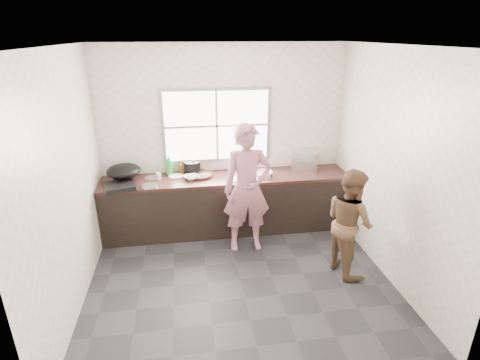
{
  "coord_description": "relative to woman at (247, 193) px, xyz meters",
  "views": [
    {
      "loc": [
        -0.58,
        -3.77,
        2.82
      ],
      "look_at": [
        0.1,
        0.65,
        1.05
      ],
      "focal_mm": 28.0,
      "sensor_mm": 36.0,
      "label": 1
    }
  ],
  "objects": [
    {
      "name": "floor",
      "position": [
        -0.21,
        -0.74,
        -0.83
      ],
      "size": [
        3.6,
        3.2,
        0.01
      ],
      "primitive_type": "cube",
      "color": "#29292C",
      "rests_on": "ground"
    },
    {
      "name": "ceiling",
      "position": [
        -0.21,
        -0.74,
        1.88
      ],
      "size": [
        3.6,
        3.2,
        0.01
      ],
      "primitive_type": "cube",
      "color": "silver",
      "rests_on": "wall_back"
    },
    {
      "name": "wall_back",
      "position": [
        -0.21,
        0.87,
        0.53
      ],
      "size": [
        3.6,
        0.01,
        2.7
      ],
      "primitive_type": "cube",
      "color": "silver",
      "rests_on": "ground"
    },
    {
      "name": "wall_left",
      "position": [
        -2.02,
        -0.74,
        0.53
      ],
      "size": [
        0.01,
        3.2,
        2.7
      ],
      "primitive_type": "cube",
      "color": "silver",
      "rests_on": "ground"
    },
    {
      "name": "wall_right",
      "position": [
        1.59,
        -0.74,
        0.53
      ],
      "size": [
        0.01,
        3.2,
        2.7
      ],
      "primitive_type": "cube",
      "color": "beige",
      "rests_on": "ground"
    },
    {
      "name": "wall_front",
      "position": [
        -0.21,
        -2.34,
        0.53
      ],
      "size": [
        3.6,
        0.01,
        2.7
      ],
      "primitive_type": "cube",
      "color": "silver",
      "rests_on": "ground"
    },
    {
      "name": "cabinet",
      "position": [
        -0.21,
        0.55,
        -0.41
      ],
      "size": [
        3.6,
        0.62,
        0.82
      ],
      "primitive_type": "cube",
      "color": "black",
      "rests_on": "floor"
    },
    {
      "name": "countertop",
      "position": [
        -0.21,
        0.55,
        0.02
      ],
      "size": [
        3.6,
        0.64,
        0.04
      ],
      "primitive_type": "cube",
      "color": "#371B16",
      "rests_on": "cabinet"
    },
    {
      "name": "sink",
      "position": [
        0.14,
        0.55,
        0.04
      ],
      "size": [
        0.55,
        0.45,
        0.02
      ],
      "primitive_type": "cube",
      "color": "silver",
      "rests_on": "countertop"
    },
    {
      "name": "faucet",
      "position": [
        0.14,
        0.75,
        0.19
      ],
      "size": [
        0.02,
        0.02,
        0.3
      ],
      "primitive_type": "cylinder",
      "color": "silver",
      "rests_on": "countertop"
    },
    {
      "name": "window_frame",
      "position": [
        -0.31,
        0.85,
        0.73
      ],
      "size": [
        1.6,
        0.05,
        1.1
      ],
      "primitive_type": "cube",
      "color": "#9EA0A5",
      "rests_on": "wall_back"
    },
    {
      "name": "window_glazing",
      "position": [
        -0.31,
        0.83,
        0.73
      ],
      "size": [
        1.5,
        0.01,
        1.0
      ],
      "primitive_type": "cube",
      "color": "white",
      "rests_on": "window_frame"
    },
    {
      "name": "woman",
      "position": [
        0.0,
        0.0,
        0.0
      ],
      "size": [
        0.6,
        0.4,
        1.65
      ],
      "primitive_type": "imported",
      "rotation": [
        0.0,
        0.0,
        0.01
      ],
      "color": "#C27483",
      "rests_on": "floor"
    },
    {
      "name": "person_side",
      "position": [
        1.14,
        -0.72,
        -0.15
      ],
      "size": [
        0.63,
        0.75,
        1.35
      ],
      "primitive_type": "imported",
      "rotation": [
        0.0,
        0.0,
        1.77
      ],
      "color": "brown",
      "rests_on": "floor"
    },
    {
      "name": "cutting_board",
      "position": [
        -0.6,
        0.63,
        0.06
      ],
      "size": [
        0.39,
        0.39,
        0.04
      ],
      "primitive_type": "cylinder",
      "rotation": [
        0.0,
        0.0,
        -0.02
      ],
      "color": "black",
      "rests_on": "countertop"
    },
    {
      "name": "cleaver",
      "position": [
        -0.55,
        0.58,
        0.08
      ],
      "size": [
        0.2,
        0.11,
        0.01
      ],
      "primitive_type": "cube",
      "rotation": [
        0.0,
        0.0,
        0.07
      ],
      "color": "#BBBEC2",
      "rests_on": "cutting_board"
    },
    {
      "name": "bowl_mince",
      "position": [
        -0.72,
        0.52,
        0.06
      ],
      "size": [
        0.27,
        0.27,
        0.05
      ],
      "primitive_type": "imported",
      "rotation": [
        0.0,
        0.0,
        0.33
      ],
      "color": "white",
      "rests_on": "countertop"
    },
    {
      "name": "bowl_crabs",
      "position": [
        0.35,
        0.5,
        0.06
      ],
      "size": [
        0.23,
        0.23,
        0.06
      ],
      "primitive_type": "imported",
      "rotation": [
        0.0,
        0.0,
        -0.35
      ],
      "color": "white",
      "rests_on": "countertop"
    },
    {
      "name": "bowl_held",
      "position": [
        0.24,
        0.49,
        0.06
      ],
      "size": [
        0.2,
        0.2,
        0.06
      ],
      "primitive_type": "imported",
      "rotation": [
        0.0,
        0.0,
        0.13
      ],
      "color": "white",
      "rests_on": "countertop"
    },
    {
      "name": "black_pot",
      "position": [
        -0.7,
        0.78,
        0.13
      ],
      "size": [
        0.29,
        0.29,
        0.18
      ],
      "primitive_type": "cylinder",
      "rotation": [
        0.0,
        0.0,
        0.15
      ],
      "color": "black",
      "rests_on": "countertop"
    },
    {
      "name": "plate_food",
      "position": [
        -0.94,
        0.66,
        0.05
      ],
      "size": [
        0.25,
        0.25,
        0.02
      ],
      "primitive_type": "cylinder",
      "rotation": [
        0.0,
        0.0,
        0.18
      ],
      "color": "silver",
      "rests_on": "countertop"
    },
    {
      "name": "bottle_green",
      "position": [
        -1.03,
        0.78,
        0.19
      ],
      "size": [
        0.15,
        0.15,
        0.3
      ],
      "primitive_type": "imported",
      "rotation": [
        0.0,
        0.0,
        0.33
      ],
      "color": "green",
      "rests_on": "countertop"
    },
    {
      "name": "bottle_brown_tall",
      "position": [
        -0.83,
        0.78,
        0.14
      ],
      "size": [
        0.13,
        0.13,
        0.22
      ],
      "primitive_type": "imported",
      "rotation": [
        0.0,
        0.0,
        0.37
      ],
      "color": "#4D2F13",
      "rests_on": "countertop"
    },
    {
      "name": "bottle_brown_short",
      "position": [
        -0.67,
        0.78,
        0.13
      ],
      "size": [
        0.19,
        0.19,
        0.19
      ],
      "primitive_type": "imported",
      "rotation": [
        0.0,
        0.0,
        -0.43
      ],
      "color": "#481E12",
      "rests_on": "countertop"
    },
    {
      "name": "glass_jar",
      "position": [
        -1.18,
        0.59,
        0.08
      ],
      "size": [
        0.08,
        0.08,
        0.09
      ],
      "primitive_type": "cylinder",
      "rotation": [
        0.0,
        0.0,
        -0.23
      ],
      "color": "silver",
      "rests_on": "countertop"
    },
    {
      "name": "burner",
      "position": [
        -1.7,
        0.35,
        0.07
      ],
      "size": [
        0.49,
        0.49,
        0.06
      ],
      "primitive_type": "cube",
      "rotation": [
        0.0,
        0.0,
        0.29
      ],
      "color": "black",
      "rests_on": "countertop"
    },
    {
      "name": "wok",
      "position": [
        -1.66,
        0.61,
        0.19
      ],
      "size": [
        0.59,
        0.59,
        0.18
      ],
      "primitive_type": "ellipsoid",
      "rotation": [
        0.0,
        0.0,
        0.29
      ],
      "color": "black",
      "rests_on": "burner"
    },
    {
      "name": "dish_rack",
      "position": [
        1.01,
        0.72,
        0.18
      ],
      "size": [
        0.43,
        0.35,
        0.28
      ],
      "primitive_type": "cube",
      "rotation": [
        0.0,
        0.0,
        -0.25
      ],
      "color": "silver",
      "rests_on": "countertop"
    },
    {
      "name": "pot_lid_left",
      "position": [
        -1.3,
        0.34,
        0.04
      ],
      "size": [
        0.25,
        0.25,
        0.01
      ],
      "primitive_type": "cylinder",
      "rotation": [
        0.0,
        0.0,
        0.02
      ],
      "color": "#ABAEB2",
      "rests_on": "countertop"
    },
    {
      "name": "pot_lid_right",
      "position": [
        -1.28,
        0.65,
        0.04
      ],
      "size": [
        0.28,
        0.28,
        0.01
      ],
      "primitive_type": "cylinder",
      "rotation": [
        0.0,
        0.0,
        -0.33
      ],
      "color": "#ABADB2",
      "rests_on": "countertop"
    }
  ]
}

